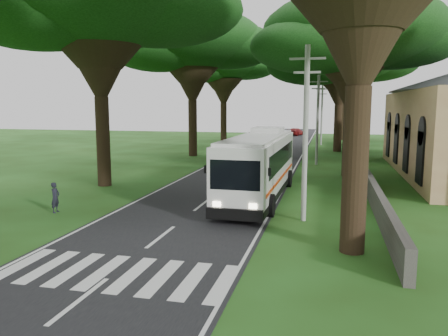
% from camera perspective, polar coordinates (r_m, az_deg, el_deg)
% --- Properties ---
extents(ground, '(140.00, 140.00, 0.00)m').
position_cam_1_polar(ground, '(16.49, -10.85, -10.89)').
color(ground, '#244313').
rests_on(ground, ground).
extents(road, '(8.00, 120.00, 0.04)m').
position_cam_1_polar(road, '(40.05, 4.03, 0.54)').
color(road, black).
rests_on(road, ground).
extents(crosswalk, '(8.00, 3.00, 0.01)m').
position_cam_1_polar(crosswalk, '(14.81, -14.12, -13.25)').
color(crosswalk, silver).
rests_on(crosswalk, ground).
extents(property_wall, '(0.35, 50.00, 1.20)m').
position_cam_1_polar(property_wall, '(38.53, 17.10, 0.78)').
color(property_wall, '#383533').
rests_on(property_wall, ground).
extents(pole_near, '(1.60, 0.24, 8.00)m').
position_cam_1_polar(pole_near, '(20.21, 10.60, 4.75)').
color(pole_near, gray).
rests_on(pole_near, ground).
extents(pole_mid, '(1.60, 0.24, 8.00)m').
position_cam_1_polar(pole_mid, '(40.18, 12.13, 6.38)').
color(pole_mid, gray).
rests_on(pole_mid, ground).
extents(pole_far, '(1.60, 0.24, 8.00)m').
position_cam_1_polar(pole_far, '(60.17, 12.65, 6.92)').
color(pole_far, gray).
rests_on(pole_far, ground).
extents(tree_l_mida, '(15.05, 15.05, 15.26)m').
position_cam_1_polar(tree_l_mida, '(30.64, -16.19, 20.35)').
color(tree_l_mida, black).
rests_on(tree_l_mida, ground).
extents(tree_l_midb, '(14.61, 14.61, 15.07)m').
position_cam_1_polar(tree_l_midb, '(46.78, -4.22, 16.19)').
color(tree_l_midb, black).
rests_on(tree_l_midb, ground).
extents(tree_l_far, '(12.77, 12.77, 14.23)m').
position_cam_1_polar(tree_l_far, '(64.22, -0.06, 13.58)').
color(tree_l_far, black).
rests_on(tree_l_far, ground).
extents(tree_r_mida, '(13.24, 13.24, 13.47)m').
position_cam_1_polar(tree_r_mida, '(34.57, 16.51, 16.49)').
color(tree_r_mida, black).
rests_on(tree_r_mida, ground).
extents(tree_r_midb, '(14.75, 14.75, 13.96)m').
position_cam_1_polar(tree_r_midb, '(52.44, 14.97, 13.86)').
color(tree_r_midb, black).
rests_on(tree_r_midb, ground).
extents(tree_r_far, '(15.34, 15.34, 15.39)m').
position_cam_1_polar(tree_r_far, '(70.49, 15.51, 13.38)').
color(tree_r_far, black).
rests_on(tree_r_far, ground).
extents(coach_bus, '(3.09, 12.41, 3.65)m').
position_cam_1_polar(coach_bus, '(25.18, 4.65, 0.46)').
color(coach_bus, silver).
rests_on(coach_bus, ground).
extents(distant_car_a, '(2.48, 4.58, 1.48)m').
position_cam_1_polar(distant_car_a, '(57.62, 6.20, 3.62)').
color(distant_car_a, '#9B9A9E').
rests_on(distant_car_a, road).
extents(distant_car_c, '(2.93, 4.70, 1.27)m').
position_cam_1_polar(distant_car_c, '(78.45, 9.36, 4.70)').
color(distant_car_c, maroon).
rests_on(distant_car_c, road).
extents(pedestrian, '(0.38, 0.57, 1.53)m').
position_cam_1_polar(pedestrian, '(23.48, -21.17, -3.61)').
color(pedestrian, black).
rests_on(pedestrian, ground).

